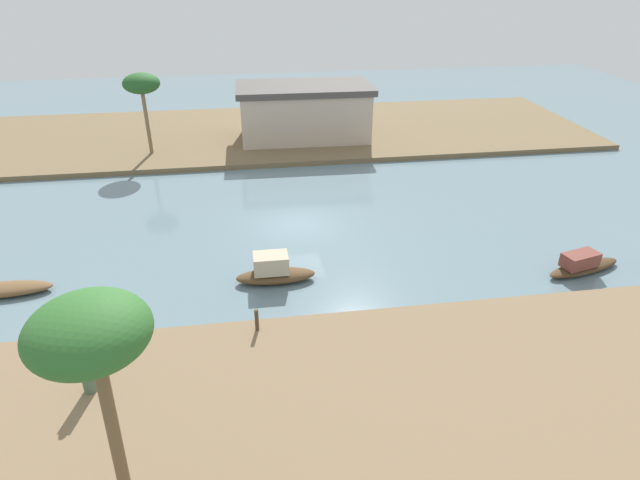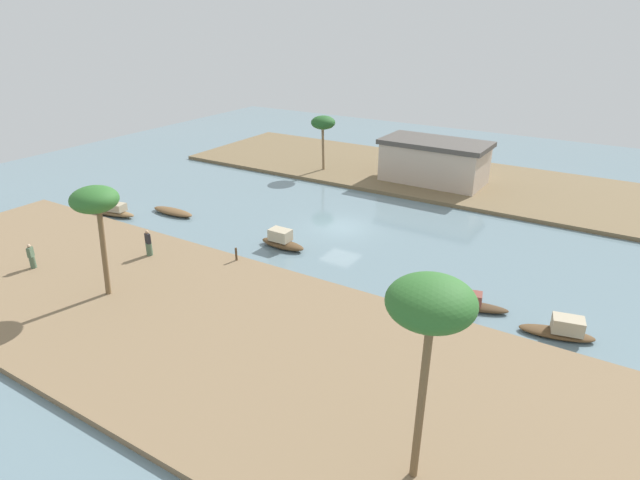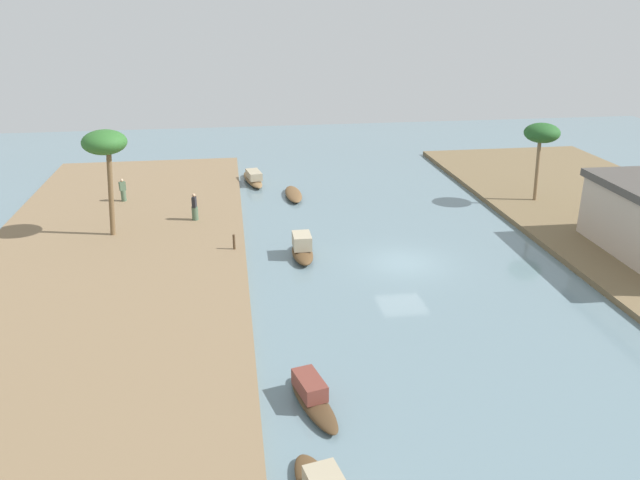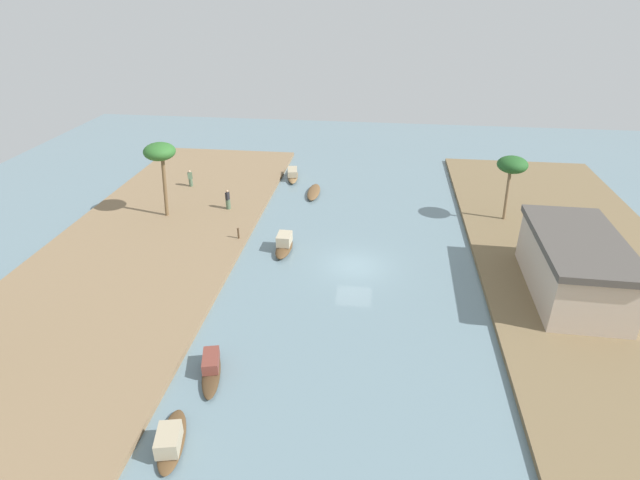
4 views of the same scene
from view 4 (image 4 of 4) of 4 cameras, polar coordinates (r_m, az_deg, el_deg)
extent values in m
plane|color=slate|center=(35.10, 3.96, -2.94)|extent=(78.11, 78.11, 0.00)
cube|color=#846B4C|center=(38.83, -19.51, -1.13)|extent=(47.10, 14.38, 0.33)
cube|color=brown|center=(37.75, 28.21, -3.87)|extent=(47.10, 14.38, 0.33)
ellipsoid|color=brown|center=(36.87, -4.07, -0.88)|extent=(3.31, 1.13, 0.51)
cube|color=tan|center=(36.72, -4.05, 0.12)|extent=(1.44, 0.97, 0.77)
ellipsoid|color=#47331E|center=(26.71, -12.16, -14.42)|extent=(3.82, 1.79, 0.36)
cube|color=brown|center=(26.67, -12.21, -13.14)|extent=(1.72, 1.15, 0.60)
ellipsoid|color=brown|center=(50.81, -3.10, 7.33)|extent=(4.81, 1.80, 0.46)
cube|color=tan|center=(50.15, -3.12, 7.69)|extent=(2.03, 1.21, 0.58)
ellipsoid|color=brown|center=(46.61, -0.71, 5.44)|extent=(3.94, 1.16, 0.43)
ellipsoid|color=brown|center=(24.09, -16.35, -20.91)|extent=(3.66, 1.80, 0.35)
cube|color=tan|center=(23.41, -16.71, -20.76)|extent=(1.61, 1.22, 0.76)
cylinder|color=#4C664C|center=(43.42, -10.32, 4.00)|extent=(0.46, 0.46, 0.83)
cube|color=#232328|center=(43.14, -10.40, 4.90)|extent=(0.43, 0.29, 0.65)
sphere|color=tan|center=(42.97, -10.45, 5.44)|extent=(0.22, 0.22, 0.22)
cylinder|color=#4C664C|center=(49.06, -14.37, 6.32)|extent=(0.46, 0.46, 0.75)
cube|color=#4C664C|center=(48.83, -14.46, 7.06)|extent=(0.40, 0.47, 0.59)
sphere|color=tan|center=(48.70, -14.51, 7.49)|extent=(0.20, 0.20, 0.20)
cylinder|color=#4C3823|center=(38.27, -9.19, 0.76)|extent=(0.14, 0.14, 0.84)
cylinder|color=brown|center=(42.56, -17.09, 5.71)|extent=(0.29, 0.63, 4.95)
ellipsoid|color=#2D6628|center=(41.61, -17.65, 9.49)|extent=(2.46, 2.46, 1.35)
cylinder|color=#7F6647|center=(42.89, 20.33, 4.78)|extent=(0.24, 0.42, 4.14)
ellipsoid|color=#235623|center=(42.05, 20.89, 7.95)|extent=(2.32, 2.32, 1.28)
cube|color=#C6B29E|center=(34.48, 26.69, -2.91)|extent=(8.99, 4.85, 3.33)
cube|color=#4C4742|center=(33.66, 27.35, -0.15)|extent=(9.53, 5.14, 0.42)
camera|label=1|loc=(42.33, -32.51, 16.07)|focal=30.65mm
camera|label=2|loc=(35.25, -62.19, 8.05)|focal=29.46mm
camera|label=3|loc=(11.21, -68.48, -16.36)|focal=34.89mm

